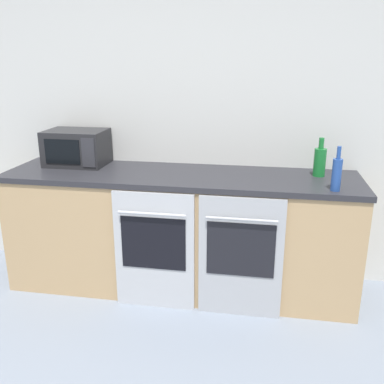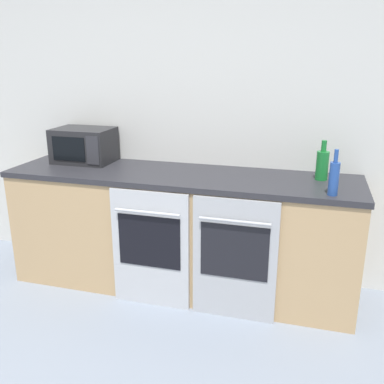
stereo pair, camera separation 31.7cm
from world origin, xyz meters
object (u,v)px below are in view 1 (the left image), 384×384
object	(u,v)px
oven_left	(154,251)
oven_right	(240,257)
bottle_blue	(337,174)
microwave	(77,148)
bottle_green	(320,161)

from	to	relation	value
oven_left	oven_right	xyz separation A→B (m)	(0.60, 0.00, 0.00)
oven_left	bottle_blue	size ratio (longest dim) A/B	3.00
microwave	bottle_green	xyz separation A→B (m)	(1.86, -0.02, -0.03)
oven_left	bottle_blue	xyz separation A→B (m)	(1.18, 0.10, 0.59)
oven_right	bottle_blue	world-z (taller)	bottle_blue
oven_left	bottle_blue	distance (m)	1.33
oven_right	microwave	size ratio (longest dim) A/B	1.87
oven_left	bottle_green	distance (m)	1.34
oven_left	oven_right	bearing A→B (deg)	0.00
oven_right	microwave	bearing A→B (deg)	160.45
microwave	bottle_green	size ratio (longest dim) A/B	1.67
bottle_green	oven_right	bearing A→B (deg)	-138.81
oven_right	bottle_green	bearing A→B (deg)	41.19
bottle_green	bottle_blue	xyz separation A→B (m)	(0.07, -0.35, 0.00)
bottle_green	bottle_blue	size ratio (longest dim) A/B	0.96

